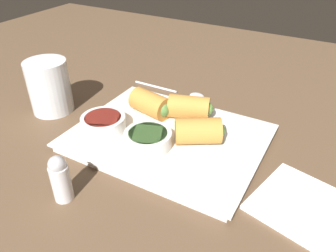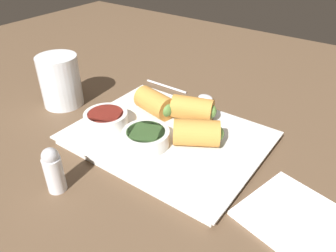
% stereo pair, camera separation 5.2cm
% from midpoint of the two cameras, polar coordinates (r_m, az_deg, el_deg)
% --- Properties ---
extents(table_surface, '(1.80, 1.40, 0.02)m').
position_cam_midpoint_polar(table_surface, '(0.54, 3.94, -5.42)').
color(table_surface, brown).
rests_on(table_surface, ground).
extents(serving_plate, '(0.31, 0.24, 0.01)m').
position_cam_midpoint_polar(serving_plate, '(0.55, 2.68, -2.20)').
color(serving_plate, silver).
rests_on(serving_plate, table_surface).
extents(roll_front_left, '(0.08, 0.06, 0.04)m').
position_cam_midpoint_polar(roll_front_left, '(0.58, 7.19, 2.89)').
color(roll_front_left, '#C68438').
rests_on(roll_front_left, serving_plate).
extents(roll_front_right, '(0.08, 0.07, 0.04)m').
position_cam_midpoint_polar(roll_front_right, '(0.52, 8.29, -1.30)').
color(roll_front_right, '#C68438').
rests_on(roll_front_right, serving_plate).
extents(roll_back_left, '(0.08, 0.06, 0.04)m').
position_cam_midpoint_polar(roll_back_left, '(0.60, 0.45, 3.84)').
color(roll_back_left, '#C68438').
rests_on(roll_back_left, serving_plate).
extents(dipping_bowl_near, '(0.08, 0.08, 0.03)m').
position_cam_midpoint_polar(dipping_bowl_near, '(0.52, -1.02, -2.05)').
color(dipping_bowl_near, silver).
rests_on(dipping_bowl_near, serving_plate).
extents(dipping_bowl_far, '(0.08, 0.08, 0.03)m').
position_cam_midpoint_polar(dipping_bowl_far, '(0.57, -8.22, 1.16)').
color(dipping_bowl_far, silver).
rests_on(dipping_bowl_far, serving_plate).
extents(spoon, '(0.17, 0.02, 0.01)m').
position_cam_midpoint_polar(spoon, '(0.70, 6.94, 5.33)').
color(spoon, silver).
rests_on(spoon, table_surface).
extents(napkin, '(0.16, 0.15, 0.01)m').
position_cam_midpoint_polar(napkin, '(0.47, 25.35, -14.99)').
color(napkin, white).
rests_on(napkin, table_surface).
extents(drinking_glass, '(0.08, 0.08, 0.10)m').
position_cam_midpoint_polar(drinking_glass, '(0.67, -16.19, 7.49)').
color(drinking_glass, silver).
rests_on(drinking_glass, table_surface).
extents(salt_shaker, '(0.03, 0.03, 0.07)m').
position_cam_midpoint_polar(salt_shaker, '(0.47, -16.35, -7.43)').
color(salt_shaker, silver).
rests_on(salt_shaker, table_surface).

